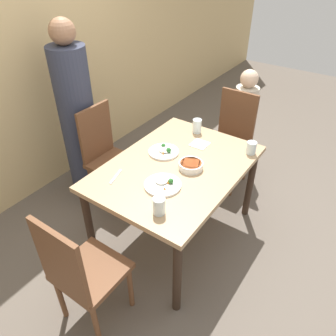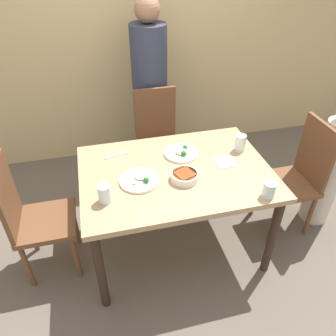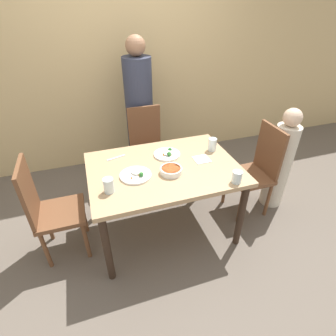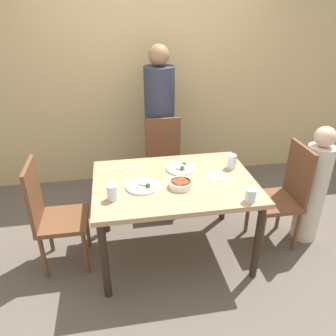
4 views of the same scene
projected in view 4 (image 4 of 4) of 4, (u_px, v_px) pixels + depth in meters
The scene contains 16 objects.
ground_plane at pixel (173, 251), 3.01m from camera, with size 10.00×10.00×0.00m, color #60564C.
wall_back at pixel (149, 69), 3.75m from camera, with size 10.00×0.06×2.70m.
dining_table at pixel (174, 189), 2.71m from camera, with size 1.31×0.94×0.74m.
chair_adult_spot at pixel (165, 162), 3.50m from camera, with size 0.40×0.40×0.96m.
chair_child_spot at pixel (284, 194), 2.92m from camera, with size 0.40×0.40×0.96m.
chair_empty_left at pixel (52, 214), 2.65m from camera, with size 0.40×0.40×0.96m.
person_adult at pixel (160, 128), 3.67m from camera, with size 0.33×0.33×1.67m.
person_child at pixel (313, 189), 2.96m from camera, with size 0.24×0.24×1.13m.
bowl_curry at pixel (181, 184), 2.57m from camera, with size 0.19×0.19×0.05m.
plate_rice_adult at pixel (181, 168), 2.84m from camera, with size 0.25×0.25×0.06m.
plate_rice_child at pixel (143, 186), 2.57m from camera, with size 0.26×0.26×0.06m.
glass_water_tall at pixel (112, 192), 2.39m from camera, with size 0.08×0.08×0.12m.
glass_water_short at pixel (232, 162), 2.84m from camera, with size 0.08×0.08×0.12m.
glass_water_center at pixel (251, 195), 2.37m from camera, with size 0.08×0.08×0.10m.
napkin_folded at pixel (217, 176), 2.73m from camera, with size 0.14×0.14×0.01m.
fork_steel at pixel (126, 168), 2.86m from camera, with size 0.18×0.07×0.01m.
Camera 4 is at (-0.45, -2.29, 2.05)m, focal length 35.00 mm.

